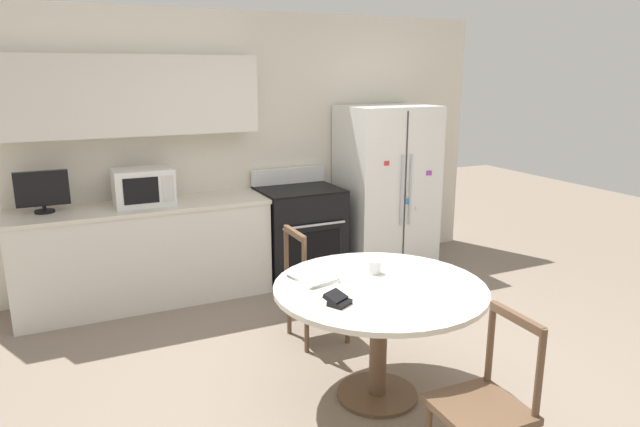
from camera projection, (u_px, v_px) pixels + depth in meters
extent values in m
plane|color=gray|center=(384.00, 396.00, 3.69)|extent=(14.00, 14.00, 0.00)
cube|color=silver|center=(248.00, 148.00, 5.69)|extent=(5.20, 0.10, 2.60)
cube|color=silver|center=(131.00, 95.00, 4.90)|extent=(2.18, 0.34, 0.68)
cube|color=silver|center=(146.00, 255.00, 5.12)|extent=(2.18, 0.62, 0.86)
cube|color=beige|center=(142.00, 207.00, 5.01)|extent=(2.21, 0.64, 0.03)
cube|color=white|center=(386.00, 187.00, 6.00)|extent=(0.92, 0.71, 1.70)
cube|color=#333333|center=(405.00, 194.00, 5.68)|extent=(0.01, 0.01, 1.63)
cylinder|color=silver|center=(402.00, 190.00, 5.64)|extent=(0.02, 0.02, 0.71)
cylinder|color=silver|center=(410.00, 190.00, 5.68)|extent=(0.02, 0.02, 0.71)
cube|color=red|center=(387.00, 163.00, 5.51)|extent=(0.05, 0.01, 0.04)
cube|color=white|center=(380.00, 136.00, 5.41)|extent=(0.04, 0.02, 0.03)
cube|color=white|center=(418.00, 209.00, 5.79)|extent=(0.06, 0.01, 0.04)
cube|color=purple|center=(429.00, 173.00, 5.75)|extent=(0.06, 0.02, 0.05)
cube|color=white|center=(409.00, 194.00, 5.70)|extent=(0.06, 0.01, 0.05)
cube|color=#338CD8|center=(407.00, 201.00, 5.71)|extent=(0.07, 0.01, 0.05)
cube|color=black|center=(300.00, 234.00, 5.72)|extent=(0.78, 0.64, 0.90)
cube|color=black|center=(313.00, 252.00, 5.46)|extent=(0.56, 0.01, 0.40)
cylinder|color=silver|center=(315.00, 225.00, 5.37)|extent=(0.64, 0.02, 0.02)
cube|color=black|center=(300.00, 189.00, 5.61)|extent=(0.78, 0.64, 0.02)
cube|color=white|center=(288.00, 176.00, 5.84)|extent=(0.78, 0.06, 0.16)
cube|color=white|center=(143.00, 187.00, 4.99)|extent=(0.50, 0.36, 0.32)
cube|color=black|center=(141.00, 191.00, 4.82)|extent=(0.29, 0.01, 0.22)
cube|color=silver|center=(168.00, 189.00, 4.91)|extent=(0.10, 0.01, 0.23)
cylinder|color=black|center=(45.00, 211.00, 4.73)|extent=(0.16, 0.16, 0.02)
cylinder|color=black|center=(44.00, 208.00, 4.73)|extent=(0.03, 0.03, 0.04)
cube|color=black|center=(42.00, 188.00, 4.69)|extent=(0.41, 0.05, 0.29)
cylinder|color=beige|center=(380.00, 288.00, 3.51)|extent=(1.32, 1.32, 0.03)
cylinder|color=brown|center=(378.00, 342.00, 3.60)|extent=(0.11, 0.11, 0.71)
cylinder|color=brown|center=(377.00, 394.00, 3.69)|extent=(0.52, 0.52, 0.03)
cube|color=brown|center=(318.00, 287.00, 4.39)|extent=(0.42, 0.42, 0.04)
cylinder|color=brown|center=(328.00, 302.00, 4.67)|extent=(0.04, 0.04, 0.41)
cylinder|color=brown|center=(348.00, 318.00, 4.37)|extent=(0.04, 0.04, 0.41)
cylinder|color=brown|center=(289.00, 309.00, 4.52)|extent=(0.04, 0.04, 0.41)
cylinder|color=brown|center=(307.00, 326.00, 4.22)|extent=(0.04, 0.04, 0.41)
cylinder|color=brown|center=(286.00, 253.00, 4.40)|extent=(0.04, 0.04, 0.45)
cylinder|color=brown|center=(304.00, 267.00, 4.10)|extent=(0.04, 0.04, 0.45)
cube|color=brown|center=(295.00, 233.00, 4.20)|extent=(0.04, 0.34, 0.04)
cube|color=brown|center=(479.00, 409.00, 2.80)|extent=(0.43, 0.43, 0.04)
cylinder|color=brown|center=(482.00, 422.00, 3.07)|extent=(0.04, 0.04, 0.41)
cylinder|color=brown|center=(540.00, 373.00, 2.66)|extent=(0.04, 0.04, 0.45)
cylinder|color=brown|center=(490.00, 342.00, 2.97)|extent=(0.04, 0.04, 0.45)
cube|color=brown|center=(517.00, 318.00, 2.76)|extent=(0.05, 0.35, 0.04)
cylinder|color=silver|center=(374.00, 267.00, 3.71)|extent=(0.09, 0.09, 0.09)
cylinder|color=beige|center=(374.00, 270.00, 3.71)|extent=(0.08, 0.08, 0.05)
cube|color=black|center=(340.00, 303.00, 3.21)|extent=(0.15, 0.14, 0.03)
cube|color=black|center=(336.00, 297.00, 3.22)|extent=(0.15, 0.14, 0.06)
cube|color=white|center=(312.00, 278.00, 3.61)|extent=(0.24, 0.31, 0.01)
cube|color=beige|center=(312.00, 277.00, 3.61)|extent=(0.26, 0.33, 0.01)
cube|color=silver|center=(312.00, 276.00, 3.61)|extent=(0.28, 0.34, 0.01)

